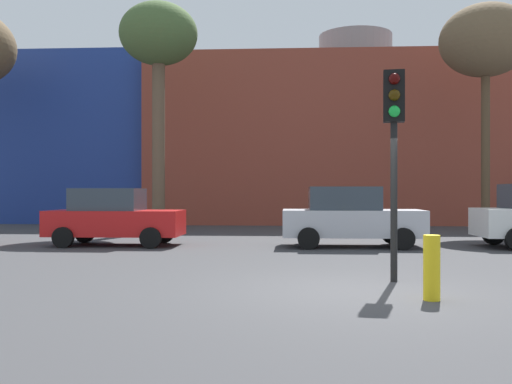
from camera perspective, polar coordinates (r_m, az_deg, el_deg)
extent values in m
plane|color=#38383A|center=(9.39, 9.99, -9.60)|extent=(200.00, 200.00, 0.00)
cube|color=brown|center=(32.48, 9.79, 4.51)|extent=(21.16, 10.99, 8.22)
cube|color=navy|center=(34.06, -15.12, 4.56)|extent=(7.61, 9.89, 8.52)
cylinder|color=slate|center=(33.27, 9.79, 13.32)|extent=(4.00, 4.00, 2.00)
cube|color=red|center=(17.36, -13.69, -2.98)|extent=(3.85, 1.65, 0.73)
cube|color=#333D47|center=(17.40, -14.41, -0.71)|extent=(1.93, 1.47, 0.64)
cylinder|color=black|center=(17.88, -9.08, -4.07)|extent=(0.59, 0.20, 0.59)
cylinder|color=black|center=(16.24, -10.38, -4.49)|extent=(0.59, 0.20, 0.59)
cylinder|color=black|center=(18.57, -16.57, -3.92)|extent=(0.59, 0.20, 0.59)
cylinder|color=black|center=(17.00, -18.53, -4.28)|extent=(0.59, 0.20, 0.59)
cube|color=silver|center=(16.68, 9.51, -3.04)|extent=(3.96, 1.70, 0.75)
cube|color=#333D47|center=(16.63, 8.70, -0.61)|extent=(1.98, 1.51, 0.66)
cylinder|color=black|center=(17.73, 13.31, -4.08)|extent=(0.60, 0.21, 0.60)
cylinder|color=black|center=(16.03, 14.37, -4.51)|extent=(0.60, 0.21, 0.60)
cylinder|color=black|center=(17.48, 5.05, -4.14)|extent=(0.60, 0.21, 0.60)
cylinder|color=black|center=(15.75, 5.22, -4.59)|extent=(0.60, 0.21, 0.60)
cylinder|color=black|center=(18.51, 22.43, -3.87)|extent=(0.63, 0.22, 0.63)
cylinder|color=black|center=(10.33, 13.48, -0.96)|extent=(0.12, 0.12, 2.78)
cube|color=black|center=(10.46, 13.48, 9.18)|extent=(0.39, 0.28, 0.90)
sphere|color=#3C0605|center=(10.37, 13.52, 10.83)|extent=(0.20, 0.20, 0.20)
sphere|color=#3C2905|center=(10.32, 13.52, 9.30)|extent=(0.20, 0.20, 0.20)
sphere|color=green|center=(10.28, 13.52, 7.76)|extent=(0.20, 0.20, 0.20)
cylinder|color=brown|center=(23.93, 21.75, 3.99)|extent=(0.33, 0.33, 6.45)
ellipsoid|color=brown|center=(24.57, 21.75, 13.76)|extent=(3.48, 3.48, 2.79)
cylinder|color=brown|center=(23.07, -9.61, 4.76)|extent=(0.50, 0.50, 6.95)
ellipsoid|color=#476033|center=(23.82, -9.61, 15.18)|extent=(3.07, 3.07, 2.46)
cylinder|color=yellow|center=(8.76, 16.98, -7.17)|extent=(0.24, 0.24, 0.94)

